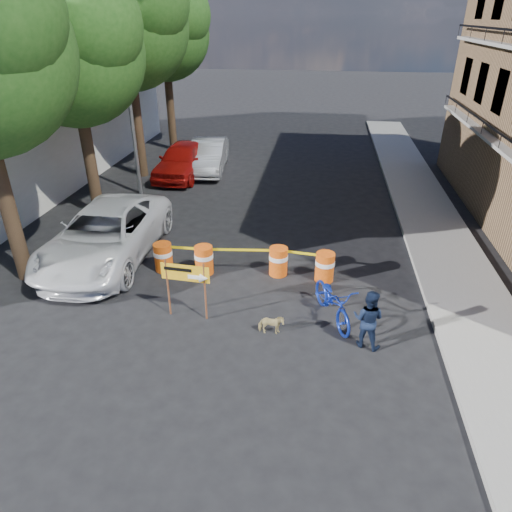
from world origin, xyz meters
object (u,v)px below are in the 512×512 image
(bicycle, at_px, (334,284))
(dog, at_px, (271,325))
(barrel_far_left, at_px, (163,256))
(suv_white, at_px, (106,235))
(pedestrian, at_px, (368,319))
(barrel_far_right, at_px, (325,266))
(detour_sign, at_px, (191,278))
(sedan_red, at_px, (183,160))
(sedan_silver, at_px, (208,156))
(barrel_mid_left, at_px, (204,259))
(barrel_mid_right, at_px, (278,261))

(bicycle, height_order, dog, bicycle)
(barrel_far_left, height_order, suv_white, suv_white)
(pedestrian, relative_size, dog, 2.35)
(barrel_far_right, xyz_separation_m, detour_sign, (-3.39, -2.41, 0.73))
(barrel_far_left, relative_size, detour_sign, 0.54)
(pedestrian, bearing_deg, barrel_far_right, -51.59)
(bicycle, xyz_separation_m, sedan_red, (-7.22, 11.06, -0.26))
(barrel_far_right, relative_size, sedan_silver, 0.19)
(barrel_far_right, distance_m, dog, 3.11)
(barrel_far_right, relative_size, detour_sign, 0.54)
(detour_sign, xyz_separation_m, suv_white, (-3.61, 2.80, -0.35))
(pedestrian, distance_m, bicycle, 1.29)
(sedan_silver, bearing_deg, dog, -75.99)
(barrel_far_left, height_order, barrel_far_right, same)
(pedestrian, bearing_deg, barrel_mid_left, -12.04)
(detour_sign, xyz_separation_m, bicycle, (3.61, 0.44, -0.12))
(barrel_mid_right, height_order, pedestrian, pedestrian)
(detour_sign, height_order, sedan_silver, detour_sign)
(barrel_far_left, xyz_separation_m, sedan_red, (-2.03, 9.17, 0.35))
(barrel_far_right, relative_size, sedan_red, 0.19)
(barrel_mid_right, bearing_deg, bicycle, -52.62)
(barrel_far_left, xyz_separation_m, suv_white, (-2.03, 0.47, 0.38))
(barrel_far_left, relative_size, barrel_mid_left, 1.00)
(barrel_far_right, bearing_deg, bicycle, -83.58)
(barrel_mid_left, bearing_deg, suv_white, 171.89)
(barrel_far_left, relative_size, bicycle, 0.42)
(bicycle, xyz_separation_m, dog, (-1.50, -0.85, -0.81))
(barrel_far_left, xyz_separation_m, bicycle, (5.18, -1.89, 0.61))
(sedan_red, bearing_deg, detour_sign, -70.50)
(dog, relative_size, sedan_red, 0.13)
(dog, bearing_deg, pedestrian, -97.02)
(suv_white, relative_size, sedan_red, 1.27)
(sedan_red, xyz_separation_m, sedan_silver, (1.03, 1.04, -0.05))
(barrel_mid_left, bearing_deg, sedan_red, 109.94)
(barrel_mid_right, xyz_separation_m, sedan_red, (-5.59, 8.93, 0.35))
(barrel_mid_right, xyz_separation_m, barrel_far_right, (1.40, -0.15, 0.00))
(barrel_far_right, xyz_separation_m, dog, (-1.28, -2.83, -0.20))
(barrel_far_left, bearing_deg, bicycle, -20.00)
(pedestrian, xyz_separation_m, bicycle, (-0.80, 0.96, 0.32))
(barrel_mid_right, xyz_separation_m, sedan_silver, (-4.57, 9.97, 0.29))
(barrel_far_left, relative_size, pedestrian, 0.59)
(dog, height_order, sedan_red, sedan_red)
(detour_sign, bearing_deg, barrel_far_right, 39.56)
(suv_white, bearing_deg, bicycle, -19.02)
(barrel_mid_right, distance_m, bicycle, 2.74)
(detour_sign, xyz_separation_m, dog, (2.10, -0.41, -0.92))
(barrel_mid_left, distance_m, barrel_far_right, 3.67)
(barrel_mid_left, bearing_deg, detour_sign, -83.12)
(barrel_mid_left, height_order, barrel_mid_right, same)
(barrel_far_left, bearing_deg, detour_sign, -55.90)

